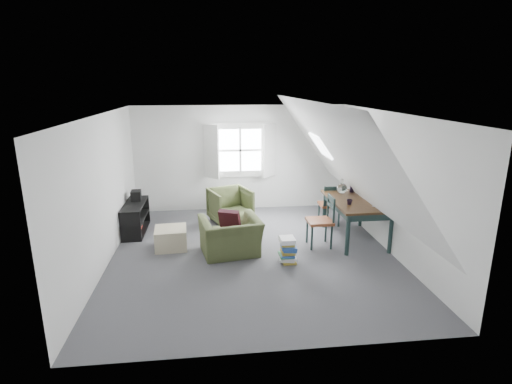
{
  "coord_description": "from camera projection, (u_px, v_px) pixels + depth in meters",
  "views": [
    {
      "loc": [
        -0.7,
        -6.65,
        2.99
      ],
      "look_at": [
        0.13,
        0.6,
        0.99
      ],
      "focal_mm": 28.0,
      "sensor_mm": 36.0,
      "label": 1
    }
  ],
  "objects": [
    {
      "name": "ottoman",
      "position": [
        171.0,
        238.0,
        7.45
      ],
      "size": [
        0.61,
        0.61,
        0.38
      ],
      "primitive_type": "cube",
      "rotation": [
        0.0,
        0.0,
        0.07
      ],
      "color": "tan",
      "rests_on": "floor"
    },
    {
      "name": "slope_left",
      "position": [
        159.0,
        159.0,
        6.6
      ],
      "size": [
        3.19,
        5.5,
        4.48
      ],
      "primitive_type": "plane",
      "rotation": [
        0.0,
        2.19,
        0.0
      ],
      "color": "white",
      "rests_on": "wall_left"
    },
    {
      "name": "wall_left",
      "position": [
        103.0,
        191.0,
        6.63
      ],
      "size": [
        0.0,
        5.5,
        5.5
      ],
      "primitive_type": "plane",
      "rotation": [
        1.57,
        0.0,
        1.57
      ],
      "color": "silver",
      "rests_on": "ground"
    },
    {
      "name": "cup",
      "position": [
        349.0,
        205.0,
        7.39
      ],
      "size": [
        0.13,
        0.13,
        0.1
      ],
      "primitive_type": "imported",
      "rotation": [
        0.0,
        0.0,
        0.2
      ],
      "color": "black",
      "rests_on": "dining_table"
    },
    {
      "name": "dining_chair_near",
      "position": [
        322.0,
        220.0,
        7.46
      ],
      "size": [
        0.46,
        0.46,
        0.98
      ],
      "rotation": [
        0.0,
        0.0,
        -1.43
      ],
      "color": "brown",
      "rests_on": "floor"
    },
    {
      "name": "floor",
      "position": [
        252.0,
        254.0,
        7.24
      ],
      "size": [
        5.5,
        5.5,
        0.0
      ],
      "primitive_type": "plane",
      "color": "#4B4B50",
      "rests_on": "ground"
    },
    {
      "name": "demijohn",
      "position": [
        342.0,
        188.0,
        8.09
      ],
      "size": [
        0.21,
        0.21,
        0.29
      ],
      "rotation": [
        0.0,
        0.0,
        -0.21
      ],
      "color": "silver",
      "rests_on": "dining_table"
    },
    {
      "name": "throw_pillow",
      "position": [
        230.0,
        220.0,
        7.23
      ],
      "size": [
        0.43,
        0.34,
        0.39
      ],
      "primitive_type": "cube",
      "rotation": [
        0.31,
        0.0,
        -0.38
      ],
      "color": "#390F19",
      "rests_on": "armchair_near"
    },
    {
      "name": "electronics_box",
      "position": [
        136.0,
        196.0,
        8.37
      ],
      "size": [
        0.21,
        0.29,
        0.22
      ],
      "primitive_type": "cube",
      "rotation": [
        0.0,
        0.0,
        0.07
      ],
      "color": "black",
      "rests_on": "media_shelf"
    },
    {
      "name": "media_shelf",
      "position": [
        135.0,
        220.0,
        8.21
      ],
      "size": [
        0.4,
        1.19,
        0.61
      ],
      "rotation": [
        0.0,
        0.0,
        -0.07
      ],
      "color": "black",
      "rests_on": "floor"
    },
    {
      "name": "dining_chair_far",
      "position": [
        330.0,
        204.0,
        8.59
      ],
      "size": [
        0.42,
        0.42,
        0.91
      ],
      "rotation": [
        0.0,
        0.0,
        3.43
      ],
      "color": "brown",
      "rests_on": "floor"
    },
    {
      "name": "magazine_stack",
      "position": [
        288.0,
        250.0,
        6.86
      ],
      "size": [
        0.32,
        0.38,
        0.43
      ],
      "rotation": [
        0.0,
        0.0,
        -0.15
      ],
      "color": "#B29933",
      "rests_on": "floor"
    },
    {
      "name": "wall_right",
      "position": [
        390.0,
        183.0,
        7.19
      ],
      "size": [
        0.0,
        5.5,
        5.5
      ],
      "primitive_type": "plane",
      "rotation": [
        1.57,
        0.0,
        -1.57
      ],
      "color": "silver",
      "rests_on": "ground"
    },
    {
      "name": "slope_right",
      "position": [
        341.0,
        155.0,
        6.94
      ],
      "size": [
        3.19,
        5.5,
        4.48
      ],
      "primitive_type": "plane",
      "rotation": [
        0.0,
        -2.19,
        0.0
      ],
      "color": "white",
      "rests_on": "wall_right"
    },
    {
      "name": "paper_box",
      "position": [
        376.0,
        205.0,
        7.29
      ],
      "size": [
        0.14,
        0.12,
        0.04
      ],
      "primitive_type": "cube",
      "rotation": [
        0.0,
        0.0,
        -0.32
      ],
      "color": "white",
      "rests_on": "dining_table"
    },
    {
      "name": "vase_twigs",
      "position": [
        352.0,
        185.0,
        8.21
      ],
      "size": [
        0.09,
        0.1,
        0.69
      ],
      "rotation": [
        0.0,
        0.0,
        0.11
      ],
      "color": "black",
      "rests_on": "dining_table"
    },
    {
      "name": "wall_back",
      "position": [
        240.0,
        158.0,
        9.54
      ],
      "size": [
        5.0,
        0.0,
        5.0
      ],
      "primitive_type": "plane",
      "rotation": [
        1.57,
        0.0,
        0.0
      ],
      "color": "silver",
      "rests_on": "ground"
    },
    {
      "name": "armchair_far",
      "position": [
        231.0,
        222.0,
        8.89
      ],
      "size": [
        1.06,
        1.07,
        0.77
      ],
      "primitive_type": "imported",
      "rotation": [
        0.0,
        0.0,
        0.35
      ],
      "color": "#404927",
      "rests_on": "floor"
    },
    {
      "name": "ceiling",
      "position": [
        252.0,
        114.0,
        6.58
      ],
      "size": [
        5.5,
        5.5,
        0.0
      ],
      "primitive_type": "plane",
      "rotation": [
        3.14,
        0.0,
        0.0
      ],
      "color": "white",
      "rests_on": "wall_back"
    },
    {
      "name": "armchair_near",
      "position": [
        231.0,
        254.0,
        7.24
      ],
      "size": [
        1.17,
        1.07,
        0.67
      ],
      "primitive_type": "imported",
      "rotation": [
        0.0,
        0.0,
        3.32
      ],
      "color": "#404927",
      "rests_on": "floor"
    },
    {
      "name": "dining_table",
      "position": [
        356.0,
        205.0,
        7.74
      ],
      "size": [
        0.97,
        1.62,
        0.81
      ],
      "rotation": [
        0.0,
        0.0,
        0.07
      ],
      "color": "#311C0D",
      "rests_on": "floor"
    },
    {
      "name": "skylight",
      "position": [
        320.0,
        146.0,
        8.2
      ],
      "size": [
        0.35,
        0.75,
        0.47
      ],
      "primitive_type": "cube",
      "rotation": [
        0.0,
        0.95,
        0.0
      ],
      "color": "white",
      "rests_on": "slope_right"
    },
    {
      "name": "wall_front",
      "position": [
        279.0,
        251.0,
        4.27
      ],
      "size": [
        5.0,
        0.0,
        5.0
      ],
      "primitive_type": "plane",
      "rotation": [
        -1.57,
        0.0,
        0.0
      ],
      "color": "silver",
      "rests_on": "ground"
    },
    {
      "name": "dormer_window",
      "position": [
        240.0,
        151.0,
        9.42
      ],
      "size": [
        1.71,
        0.35,
        1.3
      ],
      "color": "white",
      "rests_on": "wall_back"
    }
  ]
}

